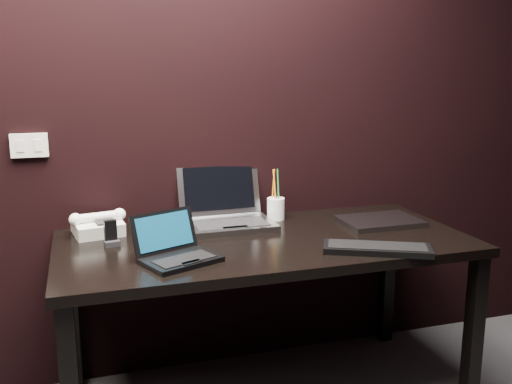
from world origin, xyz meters
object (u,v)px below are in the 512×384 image
object	(u,v)px
desk	(265,256)
closed_laptop	(380,221)
ext_keyboard	(377,248)
desk_phone	(98,225)
silver_laptop	(226,214)
pen_cup	(276,208)
netbook	(176,251)
mobile_phone	(111,236)

from	to	relation	value
desk	closed_laptop	size ratio (longest dim) A/B	4.85
ext_keyboard	desk_phone	bearing A→B (deg)	151.42
closed_laptop	desk_phone	bearing A→B (deg)	170.89
closed_laptop	desk_phone	size ratio (longest dim) A/B	1.43
closed_laptop	desk_phone	distance (m)	1.26
silver_laptop	pen_cup	xyz separation A→B (m)	(0.25, 0.03, 0.01)
netbook	mobile_phone	xyz separation A→B (m)	(-0.22, 0.26, 0.00)
mobile_phone	desk_phone	bearing A→B (deg)	105.01
desk	ext_keyboard	world-z (taller)	ext_keyboard
silver_laptop	pen_cup	size ratio (longest dim) A/B	1.64
desk_phone	pen_cup	size ratio (longest dim) A/B	1.02
desk	netbook	world-z (taller)	netbook
netbook	mobile_phone	size ratio (longest dim) A/B	3.29
netbook	desk_phone	distance (m)	0.50
desk	netbook	xyz separation A→B (m)	(-0.40, -0.16, 0.11)
mobile_phone	pen_cup	distance (m)	0.79
netbook	silver_laptop	bearing A→B (deg)	54.45
desk	silver_laptop	bearing A→B (deg)	111.86
ext_keyboard	desk_phone	xyz separation A→B (m)	(-1.03, 0.56, 0.03)
silver_laptop	mobile_phone	distance (m)	0.54
desk_phone	mobile_phone	xyz separation A→B (m)	(0.04, -0.17, -0.01)
silver_laptop	desk_phone	distance (m)	0.56
desk_phone	desk	bearing A→B (deg)	-21.77
netbook	desk_phone	bearing A→B (deg)	121.46
ext_keyboard	pen_cup	world-z (taller)	pen_cup
desk	closed_laptop	distance (m)	0.59
silver_laptop	pen_cup	bearing A→B (deg)	7.03
ext_keyboard	pen_cup	bearing A→B (deg)	110.37
mobile_phone	pen_cup	world-z (taller)	pen_cup
netbook	silver_laptop	xyz separation A→B (m)	(0.30, 0.42, 0.02)
desk_phone	ext_keyboard	bearing A→B (deg)	-28.58
desk_phone	pen_cup	bearing A→B (deg)	1.39
ext_keyboard	netbook	bearing A→B (deg)	170.42
desk_phone	mobile_phone	world-z (taller)	desk_phone
closed_laptop	pen_cup	xyz separation A→B (m)	(-0.43, 0.22, 0.04)
closed_laptop	mobile_phone	distance (m)	1.20
ext_keyboard	mobile_phone	size ratio (longest dim) A/B	4.26
closed_laptop	pen_cup	distance (m)	0.48
desk	closed_laptop	xyz separation A→B (m)	(0.58, 0.07, 0.09)
silver_laptop	netbook	bearing A→B (deg)	-125.55
netbook	closed_laptop	world-z (taller)	netbook
desk	netbook	distance (m)	0.45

